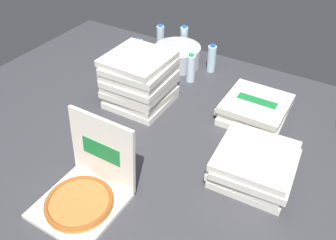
{
  "coord_description": "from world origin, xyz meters",
  "views": [
    {
      "loc": [
        0.76,
        -1.24,
        1.39
      ],
      "look_at": [
        -0.05,
        0.1,
        0.14
      ],
      "focal_mm": 37.76,
      "sensor_mm": 36.0,
      "label": 1
    }
  ],
  "objects_px": {
    "pizza_stack_left_near": "(254,165)",
    "water_bottle_4": "(139,52)",
    "pizza_stack_left_mid": "(140,80)",
    "water_bottle_1": "(184,39)",
    "pizza_stack_right_mid": "(255,109)",
    "ice_bucket": "(177,56)",
    "water_bottle_3": "(153,60)",
    "open_pizza_box": "(86,189)",
    "water_bottle_0": "(161,38)",
    "water_bottle_5": "(191,68)",
    "water_bottle_2": "(212,59)"
  },
  "relations": [
    {
      "from": "pizza_stack_left_near",
      "to": "water_bottle_4",
      "type": "bearing_deg",
      "value": 150.21
    },
    {
      "from": "pizza_stack_left_mid",
      "to": "water_bottle_1",
      "type": "relative_size",
      "value": 1.85
    },
    {
      "from": "pizza_stack_right_mid",
      "to": "ice_bucket",
      "type": "height_order",
      "value": "ice_bucket"
    },
    {
      "from": "pizza_stack_left_near",
      "to": "water_bottle_3",
      "type": "height_order",
      "value": "water_bottle_3"
    },
    {
      "from": "pizza_stack_left_near",
      "to": "ice_bucket",
      "type": "xyz_separation_m",
      "value": [
        -0.92,
        0.82,
        -0.01
      ]
    },
    {
      "from": "pizza_stack_left_mid",
      "to": "pizza_stack_left_near",
      "type": "relative_size",
      "value": 0.96
    },
    {
      "from": "water_bottle_4",
      "to": "open_pizza_box",
      "type": "bearing_deg",
      "value": -66.5
    },
    {
      "from": "pizza_stack_left_near",
      "to": "water_bottle_3",
      "type": "distance_m",
      "value": 1.2
    },
    {
      "from": "water_bottle_0",
      "to": "water_bottle_4",
      "type": "xyz_separation_m",
      "value": [
        -0.01,
        -0.3,
        0.0
      ]
    },
    {
      "from": "water_bottle_1",
      "to": "water_bottle_5",
      "type": "relative_size",
      "value": 1.0
    },
    {
      "from": "ice_bucket",
      "to": "water_bottle_1",
      "type": "xyz_separation_m",
      "value": [
        -0.07,
        0.23,
        0.03
      ]
    },
    {
      "from": "ice_bucket",
      "to": "water_bottle_0",
      "type": "xyz_separation_m",
      "value": [
        -0.24,
        0.15,
        0.03
      ]
    },
    {
      "from": "open_pizza_box",
      "to": "ice_bucket",
      "type": "xyz_separation_m",
      "value": [
        -0.28,
        1.38,
        -0.0
      ]
    },
    {
      "from": "pizza_stack_left_mid",
      "to": "ice_bucket",
      "type": "bearing_deg",
      "value": 94.36
    },
    {
      "from": "water_bottle_0",
      "to": "ice_bucket",
      "type": "bearing_deg",
      "value": -31.34
    },
    {
      "from": "water_bottle_1",
      "to": "water_bottle_5",
      "type": "distance_m",
      "value": 0.47
    },
    {
      "from": "water_bottle_0",
      "to": "water_bottle_1",
      "type": "bearing_deg",
      "value": 24.25
    },
    {
      "from": "open_pizza_box",
      "to": "pizza_stack_left_near",
      "type": "distance_m",
      "value": 0.85
    },
    {
      "from": "pizza_stack_left_mid",
      "to": "water_bottle_1",
      "type": "height_order",
      "value": "pizza_stack_left_mid"
    },
    {
      "from": "pizza_stack_right_mid",
      "to": "water_bottle_4",
      "type": "xyz_separation_m",
      "value": [
        -1.0,
        0.18,
        0.04
      ]
    },
    {
      "from": "open_pizza_box",
      "to": "water_bottle_3",
      "type": "bearing_deg",
      "value": 107.79
    },
    {
      "from": "pizza_stack_left_near",
      "to": "water_bottle_0",
      "type": "height_order",
      "value": "water_bottle_0"
    },
    {
      "from": "water_bottle_0",
      "to": "water_bottle_1",
      "type": "height_order",
      "value": "same"
    },
    {
      "from": "pizza_stack_left_mid",
      "to": "water_bottle_2",
      "type": "bearing_deg",
      "value": 69.87
    },
    {
      "from": "water_bottle_1",
      "to": "water_bottle_4",
      "type": "xyz_separation_m",
      "value": [
        -0.18,
        -0.38,
        0.0
      ]
    },
    {
      "from": "open_pizza_box",
      "to": "pizza_stack_left_mid",
      "type": "height_order",
      "value": "open_pizza_box"
    },
    {
      "from": "water_bottle_4",
      "to": "water_bottle_5",
      "type": "distance_m",
      "value": 0.45
    },
    {
      "from": "pizza_stack_left_mid",
      "to": "water_bottle_0",
      "type": "height_order",
      "value": "pizza_stack_left_mid"
    },
    {
      "from": "water_bottle_4",
      "to": "ice_bucket",
      "type": "bearing_deg",
      "value": 31.34
    },
    {
      "from": "pizza_stack_left_mid",
      "to": "water_bottle_5",
      "type": "xyz_separation_m",
      "value": [
        0.16,
        0.41,
        -0.07
      ]
    },
    {
      "from": "water_bottle_3",
      "to": "water_bottle_4",
      "type": "xyz_separation_m",
      "value": [
        -0.15,
        0.05,
        0.0
      ]
    },
    {
      "from": "open_pizza_box",
      "to": "water_bottle_5",
      "type": "relative_size",
      "value": 1.93
    },
    {
      "from": "pizza_stack_right_mid",
      "to": "water_bottle_2",
      "type": "relative_size",
      "value": 1.91
    },
    {
      "from": "water_bottle_1",
      "to": "open_pizza_box",
      "type": "bearing_deg",
      "value": -77.73
    },
    {
      "from": "pizza_stack_right_mid",
      "to": "water_bottle_4",
      "type": "bearing_deg",
      "value": 169.81
    },
    {
      "from": "pizza_stack_right_mid",
      "to": "ice_bucket",
      "type": "distance_m",
      "value": 0.82
    },
    {
      "from": "pizza_stack_left_mid",
      "to": "water_bottle_2",
      "type": "distance_m",
      "value": 0.66
    },
    {
      "from": "water_bottle_2",
      "to": "water_bottle_5",
      "type": "relative_size",
      "value": 1.0
    },
    {
      "from": "water_bottle_1",
      "to": "pizza_stack_right_mid",
      "type": "bearing_deg",
      "value": -34.49
    },
    {
      "from": "pizza_stack_left_near",
      "to": "water_bottle_4",
      "type": "height_order",
      "value": "water_bottle_4"
    },
    {
      "from": "open_pizza_box",
      "to": "pizza_stack_left_mid",
      "type": "relative_size",
      "value": 1.05
    },
    {
      "from": "water_bottle_0",
      "to": "water_bottle_2",
      "type": "height_order",
      "value": "same"
    },
    {
      "from": "ice_bucket",
      "to": "water_bottle_2",
      "type": "bearing_deg",
      "value": 9.47
    },
    {
      "from": "pizza_stack_right_mid",
      "to": "water_bottle_3",
      "type": "height_order",
      "value": "water_bottle_3"
    },
    {
      "from": "water_bottle_2",
      "to": "pizza_stack_left_near",
      "type": "bearing_deg",
      "value": -53.07
    },
    {
      "from": "water_bottle_0",
      "to": "water_bottle_3",
      "type": "relative_size",
      "value": 1.0
    },
    {
      "from": "open_pizza_box",
      "to": "pizza_stack_left_near",
      "type": "xyz_separation_m",
      "value": [
        0.64,
        0.56,
        0.01
      ]
    },
    {
      "from": "ice_bucket",
      "to": "water_bottle_3",
      "type": "height_order",
      "value": "water_bottle_3"
    },
    {
      "from": "open_pizza_box",
      "to": "water_bottle_3",
      "type": "relative_size",
      "value": 1.93
    },
    {
      "from": "water_bottle_4",
      "to": "pizza_stack_right_mid",
      "type": "bearing_deg",
      "value": -10.19
    }
  ]
}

